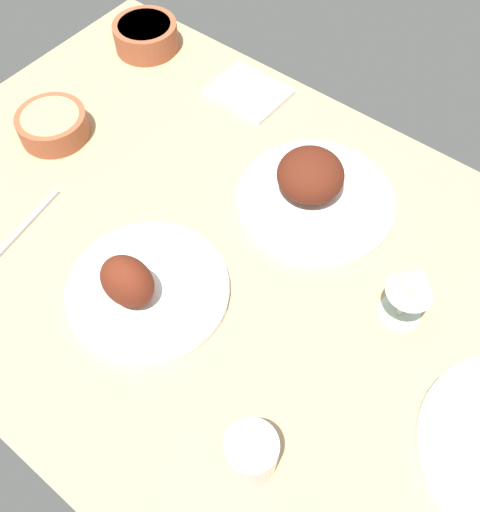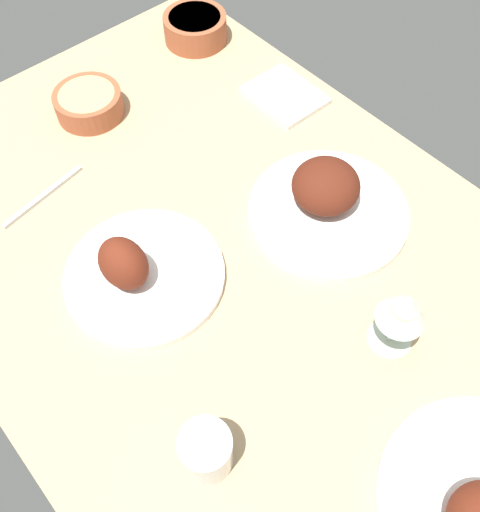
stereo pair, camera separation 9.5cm
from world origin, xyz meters
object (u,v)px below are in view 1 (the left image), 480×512
object	(u,v)px
plate_far_side	(313,188)
bowl_potatoes	(146,35)
plate_center_main	(141,287)
wine_glass	(414,283)
water_tumbler	(251,453)
folded_napkin	(248,92)
fork_loose	(25,226)
bowl_pasta	(53,124)

from	to	relation	value
plate_far_side	bowl_potatoes	world-z (taller)	plate_far_side
plate_center_main	wine_glass	distance (cm)	42.93
water_tumbler	folded_napkin	bearing A→B (deg)	-52.21
bowl_potatoes	water_tumbler	distance (cm)	95.11
water_tumbler	fork_loose	size ratio (longest dim) A/B	0.46
plate_far_side	plate_center_main	bearing A→B (deg)	72.83
wine_glass	bowl_potatoes	bearing A→B (deg)	-17.56
folded_napkin	bowl_potatoes	bearing A→B (deg)	3.37
fork_loose	folded_napkin	bearing A→B (deg)	-20.32
bowl_pasta	plate_far_side	bearing A→B (deg)	-160.31
water_tumbler	plate_center_main	bearing A→B (deg)	-18.64
plate_center_main	fork_loose	distance (cm)	26.67
plate_center_main	bowl_potatoes	world-z (taller)	plate_center_main
bowl_pasta	wine_glass	world-z (taller)	wine_glass
plate_center_main	wine_glass	xyz separation A→B (cm)	(-35.42, -23.09, 7.44)
fork_loose	plate_center_main	bearing A→B (deg)	-92.97
wine_glass	folded_napkin	size ratio (longest dim) A/B	0.89
plate_center_main	bowl_pasta	size ratio (longest dim) A/B	1.95
plate_far_side	fork_loose	distance (cm)	52.65
folded_napkin	bowl_pasta	bearing A→B (deg)	55.13
folded_napkin	fork_loose	bearing A→B (deg)	79.17
plate_far_side	wine_glass	distance (cm)	28.10
wine_glass	water_tumbler	xyz separation A→B (cm)	(4.97, 33.36, -5.71)
bowl_pasta	fork_loose	bearing A→B (deg)	124.63
bowl_potatoes	fork_loose	bearing A→B (deg)	109.32
plate_center_main	bowl_pasta	bearing A→B (deg)	-22.29
plate_far_side	folded_napkin	size ratio (longest dim) A/B	1.87
fork_loose	wine_glass	bearing A→B (deg)	-76.61
plate_center_main	bowl_pasta	distance (cm)	42.98
wine_glass	water_tumbler	size ratio (longest dim) A/B	1.66
bowl_pasta	wine_glass	xyz separation A→B (cm)	(-75.19, -6.79, 7.14)
plate_far_side	bowl_pasta	distance (cm)	53.49
bowl_pasta	folded_napkin	distance (cm)	41.14
water_tumbler	folded_napkin	xyz separation A→B (cm)	(46.74, -60.28, -3.62)
bowl_pasta	fork_loose	xyz separation A→B (cm)	(-13.34, 19.32, -2.38)
plate_far_side	fork_loose	xyz separation A→B (cm)	(37.02, 37.34, -2.67)
folded_napkin	fork_loose	xyz separation A→B (cm)	(10.14, 53.03, -0.20)
bowl_potatoes	fork_loose	distance (cm)	54.51
bowl_potatoes	bowl_pasta	world-z (taller)	bowl_potatoes
bowl_pasta	fork_loose	world-z (taller)	bowl_pasta
plate_center_main	plate_far_side	bearing A→B (deg)	-107.17
plate_center_main	folded_napkin	size ratio (longest dim) A/B	1.73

